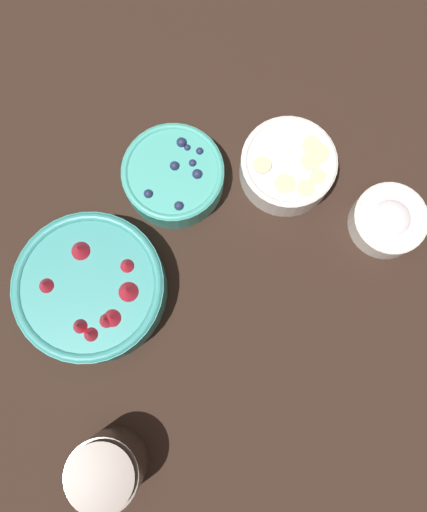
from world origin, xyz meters
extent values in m
plane|color=black|center=(0.00, 0.00, 0.00)|extent=(4.00, 4.00, 0.00)
cylinder|color=teal|center=(0.23, -0.08, 0.03)|extent=(0.23, 0.23, 0.06)
torus|color=teal|center=(0.23, -0.08, 0.06)|extent=(0.23, 0.23, 0.02)
cylinder|color=#B21928|center=(0.23, -0.08, 0.05)|extent=(0.18, 0.18, 0.02)
cone|color=#B21928|center=(0.22, -0.13, 0.07)|extent=(0.05, 0.05, 0.03)
cone|color=#B21928|center=(0.25, -0.02, 0.07)|extent=(0.03, 0.03, 0.03)
cone|color=#B21928|center=(0.16, -0.09, 0.07)|extent=(0.04, 0.04, 0.02)
cone|color=#B21928|center=(0.24, -0.01, 0.07)|extent=(0.03, 0.03, 0.02)
cone|color=#B21928|center=(0.21, -0.02, 0.07)|extent=(0.04, 0.04, 0.03)
cone|color=#B21928|center=(0.17, -0.05, 0.07)|extent=(0.05, 0.05, 0.03)
cone|color=#B21928|center=(0.20, -0.02, 0.07)|extent=(0.04, 0.04, 0.02)
cone|color=#B21928|center=(0.28, -0.10, 0.07)|extent=(0.03, 0.03, 0.02)
cylinder|color=#47AD9E|center=(0.05, -0.22, 0.02)|extent=(0.16, 0.16, 0.05)
torus|color=#47AD9E|center=(0.05, -0.22, 0.05)|extent=(0.16, 0.16, 0.01)
cylinder|color=#23284C|center=(0.05, -0.22, 0.04)|extent=(0.13, 0.13, 0.01)
sphere|color=#23284C|center=(0.05, -0.22, 0.05)|extent=(0.01, 0.01, 0.01)
sphere|color=#23284C|center=(0.02, -0.20, 0.05)|extent=(0.02, 0.02, 0.02)
sphere|color=#23284C|center=(0.00, -0.23, 0.05)|extent=(0.01, 0.01, 0.01)
sphere|color=#23284C|center=(0.02, -0.25, 0.05)|extent=(0.01, 0.01, 0.01)
sphere|color=#23284C|center=(0.10, -0.19, 0.05)|extent=(0.01, 0.01, 0.01)
sphere|color=#23284C|center=(0.02, -0.22, 0.05)|extent=(0.01, 0.01, 0.01)
sphere|color=#23284C|center=(0.06, -0.16, 0.05)|extent=(0.01, 0.01, 0.01)
sphere|color=#23284C|center=(0.02, -0.26, 0.05)|extent=(0.02, 0.02, 0.02)
cylinder|color=white|center=(-0.13, -0.17, 0.03)|extent=(0.15, 0.15, 0.05)
torus|color=white|center=(-0.13, -0.17, 0.05)|extent=(0.15, 0.15, 0.01)
cylinder|color=beige|center=(-0.13, -0.17, 0.04)|extent=(0.12, 0.12, 0.02)
cylinder|color=beige|center=(-0.16, -0.16, 0.05)|extent=(0.03, 0.03, 0.00)
cylinder|color=beige|center=(-0.18, -0.17, 0.05)|extent=(0.03, 0.03, 0.00)
cylinder|color=beige|center=(-0.18, -0.17, 0.05)|extent=(0.03, 0.03, 0.01)
cylinder|color=beige|center=(-0.17, -0.19, 0.05)|extent=(0.03, 0.03, 0.01)
cylinder|color=beige|center=(-0.14, -0.12, 0.05)|extent=(0.03, 0.03, 0.01)
cylinder|color=beige|center=(-0.11, -0.14, 0.05)|extent=(0.03, 0.03, 0.01)
cylinder|color=beige|center=(-0.16, -0.13, 0.05)|extent=(0.03, 0.03, 0.00)
cylinder|color=beige|center=(-0.11, -0.14, 0.05)|extent=(0.03, 0.03, 0.01)
cylinder|color=beige|center=(-0.09, -0.18, 0.05)|extent=(0.03, 0.03, 0.01)
cylinder|color=white|center=(-0.25, -0.04, 0.02)|extent=(0.12, 0.12, 0.04)
torus|color=white|center=(-0.25, -0.04, 0.04)|extent=(0.12, 0.12, 0.01)
cylinder|color=white|center=(-0.25, -0.04, 0.03)|extent=(0.09, 0.09, 0.01)
ellipsoid|color=white|center=(-0.25, -0.04, 0.04)|extent=(0.06, 0.06, 0.03)
cylinder|color=#4C3D33|center=(0.27, 0.18, 0.05)|extent=(0.10, 0.10, 0.10)
cylinder|color=#512D1E|center=(0.27, 0.18, 0.04)|extent=(0.08, 0.08, 0.07)
cylinder|color=#4C3D33|center=(0.27, 0.18, 0.10)|extent=(0.09, 0.09, 0.01)
camera|label=1|loc=(0.08, 0.07, 0.79)|focal=35.00mm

